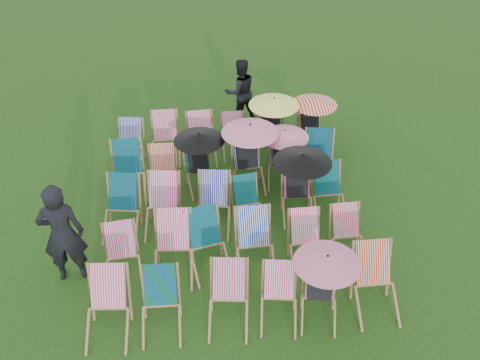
{
  "coord_description": "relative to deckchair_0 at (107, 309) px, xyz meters",
  "views": [
    {
      "loc": [
        -0.75,
        -7.5,
        6.82
      ],
      "look_at": [
        0.18,
        0.18,
        0.9
      ],
      "focal_mm": 40.0,
      "sensor_mm": 36.0,
      "label": 1
    }
  ],
  "objects": [
    {
      "name": "deckchair_19",
      "position": [
        0.85,
        3.32,
        -0.04
      ],
      "size": [
        0.64,
        0.87,
        0.92
      ],
      "rotation": [
        0.0,
        0.0,
        -0.04
      ],
      "color": "#966D46",
      "rests_on": "ground"
    },
    {
      "name": "deckchair_1",
      "position": [
        0.79,
        -0.02,
        -0.03
      ],
      "size": [
        0.66,
        0.89,
        0.93
      ],
      "rotation": [
        0.0,
        0.0,
        -0.05
      ],
      "color": "#966D46",
      "rests_on": "ground"
    },
    {
      "name": "deckchair_4",
      "position": [
        3.23,
        -0.08,
        0.13
      ],
      "size": [
        1.01,
        1.08,
        1.2
      ],
      "rotation": [
        0.0,
        0.0,
        -0.2
      ],
      "color": "#966D46",
      "rests_on": "ground"
    },
    {
      "name": "deckchair_11",
      "position": [
        4.03,
        1.13,
        -0.06
      ],
      "size": [
        0.59,
        0.82,
        0.88
      ],
      "rotation": [
        0.0,
        0.0,
        0.02
      ],
      "color": "#966D46",
      "rests_on": "ground"
    },
    {
      "name": "deckchair_17",
      "position": [
        3.98,
        2.28,
        -0.02
      ],
      "size": [
        0.65,
        0.89,
        0.95
      ],
      "rotation": [
        0.0,
        0.0,
        0.02
      ],
      "color": "#966D46",
      "rests_on": "ground"
    },
    {
      "name": "deckchair_3",
      "position": [
        2.59,
        -0.08,
        -0.06
      ],
      "size": [
        0.7,
        0.89,
        0.88
      ],
      "rotation": [
        0.0,
        0.0,
        -0.16
      ],
      "color": "#966D46",
      "rests_on": "ground"
    },
    {
      "name": "deckchair_9",
      "position": [
        2.38,
        1.04,
        0.01
      ],
      "size": [
        0.67,
        0.94,
        1.01
      ],
      "rotation": [
        0.0,
        0.0,
        0.0
      ],
      "color": "#966D46",
      "rests_on": "ground"
    },
    {
      "name": "deckchair_21",
      "position": [
        2.58,
        3.4,
        0.21
      ],
      "size": [
        1.14,
        1.2,
        1.35
      ],
      "rotation": [
        0.0,
        0.0,
        0.06
      ],
      "color": "#966D46",
      "rests_on": "ground"
    },
    {
      "name": "deckchair_2",
      "position": [
        1.81,
        -0.04,
        -0.02
      ],
      "size": [
        0.75,
        0.96,
        0.95
      ],
      "rotation": [
        0.0,
        0.0,
        -0.15
      ],
      "color": "#966D46",
      "rests_on": "ground"
    },
    {
      "name": "deckchair_18",
      "position": [
        0.17,
        3.38,
        0.01
      ],
      "size": [
        0.7,
        0.96,
        1.02
      ],
      "rotation": [
        0.0,
        0.0,
        0.03
      ],
      "color": "#966D46",
      "rests_on": "ground"
    },
    {
      "name": "deckchair_16",
      "position": [
        3.4,
        2.36,
        0.19
      ],
      "size": [
        1.1,
        1.15,
        1.3
      ],
      "rotation": [
        0.0,
        0.0,
        -0.08
      ],
      "color": "#966D46",
      "rests_on": "ground"
    },
    {
      "name": "deckchair_28",
      "position": [
        3.23,
        4.52,
        0.18
      ],
      "size": [
        1.09,
        1.16,
        1.29
      ],
      "rotation": [
        0.0,
        0.0,
        -0.16
      ],
      "color": "#966D46",
      "rests_on": "ground"
    },
    {
      "name": "deckchair_22",
      "position": [
        3.28,
        3.45,
        0.11
      ],
      "size": [
        0.97,
        1.03,
        1.15
      ],
      "rotation": [
        0.0,
        0.0,
        -0.16
      ],
      "color": "#966D46",
      "rests_on": "ground"
    },
    {
      "name": "person_left",
      "position": [
        -0.72,
        1.22,
        0.46
      ],
      "size": [
        0.73,
        0.51,
        1.92
      ],
      "primitive_type": "imported",
      "rotation": [
        0.0,
        0.0,
        3.21
      ],
      "color": "black",
      "rests_on": "ground"
    },
    {
      "name": "deckchair_7",
      "position": [
        1.0,
        1.12,
        0.01
      ],
      "size": [
        0.75,
        0.99,
        1.02
      ],
      "rotation": [
        0.0,
        0.0,
        -0.08
      ],
      "color": "#966D46",
      "rests_on": "ground"
    },
    {
      "name": "deckchair_13",
      "position": [
        0.83,
        2.26,
        -0.0
      ],
      "size": [
        0.78,
        0.99,
        0.99
      ],
      "rotation": [
        0.0,
        0.0,
        -0.15
      ],
      "color": "#966D46",
      "rests_on": "ground"
    },
    {
      "name": "deckchair_10",
      "position": [
        3.27,
        1.05,
        -0.05
      ],
      "size": [
        0.6,
        0.84,
        0.91
      ],
      "rotation": [
        0.0,
        0.0,
        -0.0
      ],
      "color": "#966D46",
      "rests_on": "ground"
    },
    {
      "name": "deckchair_8",
      "position": [
        1.59,
        1.15,
        -0.0
      ],
      "size": [
        0.82,
        1.02,
        0.99
      ],
      "rotation": [
        0.0,
        0.0,
        0.2
      ],
      "color": "#966D46",
      "rests_on": "ground"
    },
    {
      "name": "deckchair_20",
      "position": [
        1.59,
        3.44,
        0.14
      ],
      "size": [
        1.02,
        1.11,
        1.21
      ],
      "rotation": [
        0.0,
        0.0,
        0.19
      ],
      "color": "#966D46",
      "rests_on": "ground"
    },
    {
      "name": "ground",
      "position": [
        2.1,
        2.18,
        -0.5
      ],
      "size": [
        100.0,
        100.0,
        0.0
      ],
      "primitive_type": "plane",
      "color": "black",
      "rests_on": "ground"
    },
    {
      "name": "deckchair_15",
      "position": [
        2.42,
        2.26,
        -0.08
      ],
      "size": [
        0.63,
        0.82,
        0.83
      ],
      "rotation": [
        0.0,
        0.0,
        0.11
      ],
      "color": "#966D46",
      "rests_on": "ground"
    },
    {
      "name": "deckchair_14",
      "position": [
        1.77,
        2.19,
        -0.01
      ],
      "size": [
        0.78,
        0.99,
        0.98
      ],
      "rotation": [
        0.0,
        0.0,
        -0.15
      ],
      "color": "#966D46",
      "rests_on": "ground"
    },
    {
      "name": "deckchair_5",
      "position": [
        4.12,
        -0.04,
        0.02
      ],
      "size": [
        0.69,
        0.96,
        1.03
      ],
      "rotation": [
        0.0,
        0.0,
        -0.01
      ],
      "color": "#966D46",
      "rests_on": "ground"
    },
    {
      "name": "deckchair_0",
      "position": [
        0.0,
        0.0,
        0.0
      ],
      "size": [
        0.75,
        0.98,
        1.0
      ],
      "rotation": [
        0.0,
        0.0,
        -0.11
      ],
      "color": "#966D46",
      "rests_on": "ground"
    },
    {
      "name": "deckchair_6",
      "position": [
        0.16,
        1.1,
        -0.05
      ],
      "size": [
        0.67,
        0.88,
        0.9
      ],
      "rotation": [
        0.0,
        0.0,
        0.1
      ],
      "color": "#966D46",
      "rests_on": "ground"
    },
    {
      "name": "deckchair_27",
      "position": [
        2.42,
        4.55,
        -0.07
      ],
      "size": [
        0.57,
        0.79,
        0.85
      ],
      "rotation": [
        0.0,
        0.0,
        0.0
      ],
      "color": "#966D46",
      "rests_on": "ground"
    },
    {
      "name": "deckchair_23",
      "position": [
        4.06,
        3.38,
        -0.01
      ],
      "size": [
        0.79,
        1.0,
        0.99
      ],
      "rotation": [
        0.0,
        0.0,
        -0.16
      ],
      "color": "#966D46",
      "rests_on": "ground"
    },
    {
      "name": "person_rear",
      "position": [
        2.72,
        5.93,
        0.3
      ],
      "size": [
        0.9,
        0.78,
        1.6
      ],
      "primitive_type": "imported",
      "rotation": [
        0.0,
        0.0,
        3.39
      ],
      "color": "black",
      "rests_on": "ground"
    },
    {
      "name": "deckchair_29",
      "position": [
        4.17,
        4.6,
        0.13
      ],
      "size": [
        1.0,
        1.04,
        1.19
      ],
      "rotation": [
        0.0,
        0.0,
        0.01
      ],
      "color": "#966D46",
      "rests_on": "ground"
    },
    {
      "name": "deckchair_24",
      "position": [
        0.13,
        4.45,
        -0.05
      ],
      "size": [
        0.74,
        0.92,
        0.9
      ],
      "rotation": [
        0.0,
        0.0,
        -0.18
      ],
      "color": "#966D46",
      "rests_on": "ground"
    },
    {
      "name": "deckchair_26",
      "position": [
        1.69,
        4.46,
        -0.02
      ],
      "size": [
        0.66,
        0.91,
        0.96
      ],
      "rotation": [
        0.0,
        0.0,
        0.03
      ],
      "color": "#966D46",
      "rests_on": "ground"
    },
    {
      "name": "deckchair_12",
      "position": [
        0.08,
        2.27,
        -0.0
      ],
      "size": [
        0.81,
        1.02,
        1.0
      ],
      "rotation": [
        0.0,
        0.0,
        -0.17
      ],
      "color": "#966D46",
      "rests_on": "ground"
    },
    {
      "name": "deckchair_25",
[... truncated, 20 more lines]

